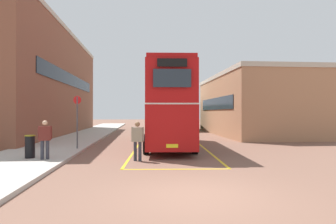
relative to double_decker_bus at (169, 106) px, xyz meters
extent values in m
plane|color=brown|center=(-0.26, 3.86, -2.51)|extent=(135.60, 135.60, 0.00)
cube|color=#B2ADA3|center=(-6.76, 6.26, -2.44)|extent=(4.00, 57.60, 0.14)
cube|color=brown|center=(-11.72, 10.40, 2.18)|extent=(6.71, 24.00, 9.39)
cube|color=#19232D|center=(-8.33, 10.40, 2.65)|extent=(0.06, 18.24, 1.10)
cube|color=#BCB29E|center=(-11.72, 10.40, 7.05)|extent=(6.83, 24.12, 0.36)
cube|color=#AD7A56|center=(8.79, 9.17, 0.14)|extent=(7.10, 14.62, 5.31)
cube|color=#232D38|center=(5.21, 9.17, 0.41)|extent=(0.06, 11.11, 1.10)
cube|color=#BCB29E|center=(8.79, 9.17, 2.97)|extent=(7.22, 14.74, 0.36)
cylinder|color=black|center=(-1.04, 3.25, -2.01)|extent=(0.34, 1.01, 1.00)
cylinder|color=black|center=(1.42, 3.11, -2.01)|extent=(0.34, 1.01, 1.00)
cylinder|color=black|center=(-1.42, -3.11, -2.01)|extent=(0.34, 1.01, 1.00)
cylinder|color=black|center=(1.04, -3.25, -2.01)|extent=(0.34, 1.01, 1.00)
cube|color=#A80F0F|center=(0.00, 0.00, -1.11)|extent=(2.99, 10.40, 2.10)
cube|color=#A80F0F|center=(0.00, 0.00, 0.99)|extent=(2.98, 10.19, 2.10)
cube|color=#A80F0F|center=(0.00, 0.00, 2.14)|extent=(2.88, 10.09, 0.20)
cube|color=white|center=(0.00, 0.00, -0.06)|extent=(3.02, 10.30, 0.14)
cube|color=#232D38|center=(-1.21, 0.07, -0.81)|extent=(0.53, 8.41, 0.84)
cube|color=#232D38|center=(-1.21, 0.07, 1.09)|extent=(0.53, 8.41, 0.84)
cube|color=#232D38|center=(1.21, -0.07, -0.81)|extent=(0.53, 8.41, 0.84)
cube|color=#232D38|center=(1.21, -0.07, 1.09)|extent=(0.53, 8.41, 0.84)
cube|color=#232D38|center=(-0.31, -5.15, 1.09)|extent=(1.67, 0.14, 0.80)
cube|color=black|center=(-0.31, -5.15, 1.77)|extent=(1.31, 0.12, 0.36)
cube|color=#232D38|center=(0.31, 5.15, -0.71)|extent=(1.91, 0.15, 1.00)
cube|color=yellow|center=(-0.31, -5.15, -1.88)|extent=(0.52, 0.06, 0.16)
cylinder|color=black|center=(1.87, 20.11, -2.05)|extent=(0.32, 0.93, 0.92)
cylinder|color=black|center=(4.39, 19.95, -2.05)|extent=(0.32, 0.93, 0.92)
cylinder|color=black|center=(1.53, 14.79, -2.05)|extent=(0.32, 0.93, 0.92)
cylinder|color=black|center=(4.05, 14.63, -2.05)|extent=(0.32, 0.93, 0.92)
cube|color=#1E512D|center=(2.96, 17.37, -0.91)|extent=(3.00, 9.01, 2.60)
cube|color=silver|center=(2.96, 17.37, 0.45)|extent=(2.83, 8.65, 0.12)
cube|color=#232D38|center=(1.72, 17.45, -0.56)|extent=(0.48, 7.09, 0.96)
cube|color=#232D38|center=(4.20, 17.29, -0.56)|extent=(0.48, 7.09, 0.96)
cube|color=#232D38|center=(3.24, 21.82, -0.61)|extent=(1.95, 0.16, 1.10)
cylinder|color=#2D2D38|center=(-1.71, -5.21, -2.10)|extent=(0.14, 0.14, 0.83)
cylinder|color=#2D2D38|center=(-1.91, -5.14, -2.10)|extent=(0.14, 0.14, 0.83)
cube|color=gray|center=(-1.81, -5.18, -1.37)|extent=(0.53, 0.37, 0.62)
cylinder|color=gray|center=(-1.58, -5.26, -1.34)|extent=(0.09, 0.09, 0.59)
cylinder|color=gray|center=(-2.04, -5.09, -1.34)|extent=(0.09, 0.09, 0.59)
sphere|color=#8C6647|center=(-1.82, -5.19, -0.92)|extent=(0.22, 0.22, 0.22)
cylinder|color=#2D2D38|center=(-5.75, -5.33, -1.98)|extent=(0.14, 0.14, 0.79)
cylinder|color=#2D2D38|center=(-5.55, -5.28, -1.98)|extent=(0.14, 0.14, 0.79)
cube|color=#591E19|center=(-5.65, -5.30, -1.29)|extent=(0.50, 0.32, 0.59)
cylinder|color=#591E19|center=(-5.87, -5.36, -1.26)|extent=(0.09, 0.09, 0.56)
cylinder|color=#591E19|center=(-5.43, -5.25, -1.26)|extent=(0.09, 0.09, 0.56)
sphere|color=tan|center=(-5.66, -5.28, -0.86)|extent=(0.21, 0.21, 0.21)
cylinder|color=black|center=(-6.41, -4.87, -1.90)|extent=(0.41, 0.41, 0.94)
cylinder|color=olive|center=(-6.41, -4.87, -1.41)|extent=(0.43, 0.43, 0.04)
cylinder|color=#4C4C51|center=(-5.14, -1.65, -0.97)|extent=(0.08, 0.08, 2.81)
cylinder|color=red|center=(-5.14, -1.65, 0.26)|extent=(0.44, 0.12, 0.44)
cube|color=gold|center=(-1.99, -0.91, -2.51)|extent=(0.85, 12.26, 0.01)
cube|color=gold|center=(1.99, -1.15, -2.51)|extent=(0.85, 12.26, 0.01)
cube|color=gold|center=(-0.36, -7.15, -2.51)|extent=(4.11, 0.36, 0.01)
camera|label=1|loc=(-1.57, -17.80, -0.42)|focal=31.12mm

